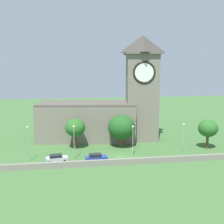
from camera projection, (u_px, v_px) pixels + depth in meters
The scene contains 12 objects.
ground_plane at pixel (112, 140), 77.74m from camera, with size 200.00×200.00×0.00m, color #3D6633.
church at pixel (108, 108), 77.51m from camera, with size 33.88×15.02×27.91m.
quay_barrier at pixel (126, 162), 58.38m from camera, with size 53.56×0.70×1.27m, color gray.
car_silver at pixel (57, 158), 59.87m from camera, with size 4.74×2.55×1.64m.
car_blue at pixel (96, 157), 60.29m from camera, with size 4.71×2.24×1.68m.
streetlamp_west_end at pixel (28, 138), 59.76m from camera, with size 0.44×0.44×7.59m.
streetlamp_west_mid at pixel (74, 137), 61.23m from camera, with size 0.44×0.44×7.41m.
streetlamp_central at pixel (133, 136), 63.37m from camera, with size 0.44×0.44×6.90m.
streetlamp_east_mid at pixel (183, 134), 65.22m from camera, with size 0.44×0.44×6.97m.
tree_by_tower at pixel (208, 128), 68.97m from camera, with size 4.73×4.73×7.19m.
tree_riverside_east at pixel (75, 128), 68.90m from camera, with size 4.84×4.84×7.35m.
tree_riverside_west at pixel (122, 127), 70.32m from camera, with size 6.70×6.70×7.99m.
Camera 1 is at (-11.31, -59.58, 20.25)m, focal length 45.71 mm.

